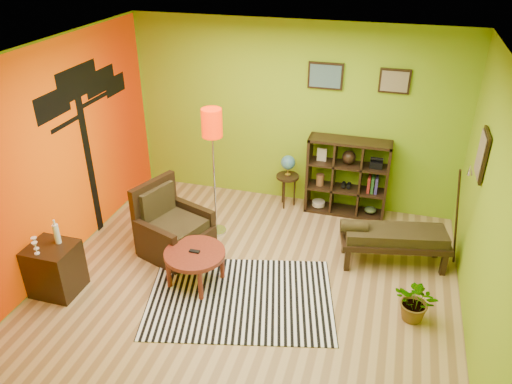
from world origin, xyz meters
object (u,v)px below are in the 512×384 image
(armchair, at_px, (172,232))
(floor_lamp, at_px, (212,135))
(cube_shelf, at_px, (348,177))
(coffee_table, at_px, (195,256))
(side_cabinet, at_px, (55,268))
(globe_table, at_px, (288,168))
(potted_plant, at_px, (416,305))
(bench, at_px, (392,237))

(armchair, height_order, floor_lamp, floor_lamp)
(cube_shelf, bearing_deg, coffee_table, -124.92)
(coffee_table, height_order, side_cabinet, side_cabinet)
(armchair, height_order, globe_table, armchair)
(floor_lamp, relative_size, potted_plant, 3.59)
(armchair, height_order, side_cabinet, armchair)
(floor_lamp, distance_m, bench, 2.68)
(coffee_table, xyz_separation_m, globe_table, (0.65, 2.19, 0.26))
(coffee_table, xyz_separation_m, potted_plant, (2.61, 0.07, -0.19))
(globe_table, relative_size, bench, 0.60)
(coffee_table, bearing_deg, bench, 25.31)
(coffee_table, xyz_separation_m, armchair, (-0.56, 0.57, -0.10))
(side_cabinet, xyz_separation_m, potted_plant, (4.17, 0.67, -0.12))
(floor_lamp, height_order, cube_shelf, floor_lamp)
(side_cabinet, xyz_separation_m, bench, (3.83, 1.68, 0.08))
(coffee_table, distance_m, side_cabinet, 1.67)
(side_cabinet, relative_size, bench, 0.66)
(side_cabinet, height_order, globe_table, side_cabinet)
(coffee_table, relative_size, floor_lamp, 0.40)
(floor_lamp, bearing_deg, globe_table, 51.91)
(floor_lamp, xyz_separation_m, bench, (2.44, -0.08, -1.10))
(bench, height_order, potted_plant, bench)
(armchair, relative_size, side_cabinet, 1.07)
(armchair, bearing_deg, bench, 10.22)
(globe_table, bearing_deg, bench, -34.25)
(armchair, xyz_separation_m, potted_plant, (3.18, -0.50, -0.09))
(coffee_table, bearing_deg, side_cabinet, -158.82)
(coffee_table, bearing_deg, cube_shelf, 55.08)
(globe_table, relative_size, cube_shelf, 0.72)
(floor_lamp, distance_m, globe_table, 1.56)
(globe_table, bearing_deg, floor_lamp, -128.09)
(floor_lamp, distance_m, potted_plant, 3.25)
(coffee_table, relative_size, cube_shelf, 0.62)
(coffee_table, xyz_separation_m, cube_shelf, (1.56, 2.24, 0.21))
(globe_table, height_order, bench, globe_table)
(potted_plant, bearing_deg, side_cabinet, -170.88)
(side_cabinet, distance_m, globe_table, 3.57)
(armchair, relative_size, potted_plant, 1.96)
(side_cabinet, height_order, cube_shelf, cube_shelf)
(floor_lamp, bearing_deg, cube_shelf, 32.08)
(globe_table, xyz_separation_m, bench, (1.63, -1.11, -0.25))
(floor_lamp, xyz_separation_m, cube_shelf, (1.72, 1.08, -0.91))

